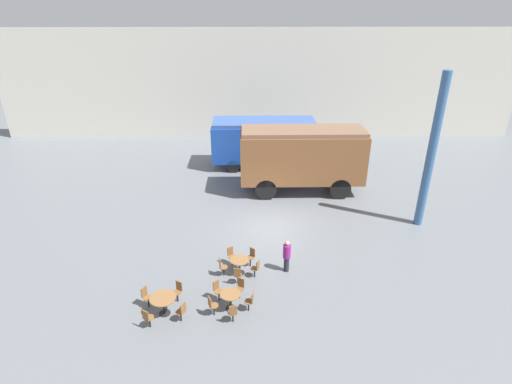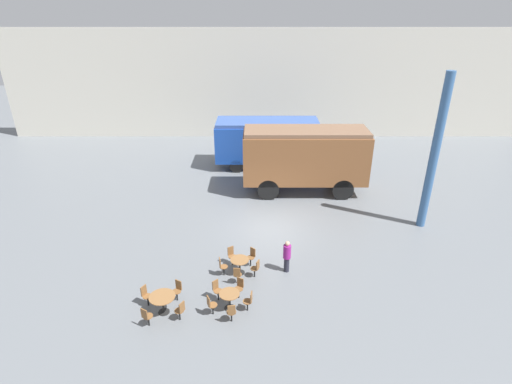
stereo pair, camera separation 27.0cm
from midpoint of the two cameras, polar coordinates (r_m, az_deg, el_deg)
The scene contains 23 objects.
ground_plane at distance 21.22m, azimuth 2.28°, elevation -5.07°, with size 80.00×80.00×0.00m, color slate.
backdrop_wall at distance 34.81m, azimuth 1.30°, elevation 15.07°, with size 44.00×0.15×9.00m.
streamlined_locomotive at distance 28.59m, azimuth 2.90°, elevation 7.45°, with size 8.88×2.79×3.36m.
passenger_coach_wooden at distance 24.43m, azimuth 7.06°, elevation 5.22°, with size 7.44×2.53×4.03m.
cafe_table_near at distance 15.84m, azimuth -3.53°, elevation -14.75°, with size 0.79×0.79×0.73m.
cafe_table_mid at distance 17.62m, azimuth -2.14°, elevation -10.05°, with size 0.81×0.81×0.70m.
cafe_table_far at distance 15.96m, azimuth -12.97°, elevation -14.75°, with size 0.99×0.99×0.77m.
cafe_chair_0 at distance 16.38m, azimuth -2.13°, elevation -13.34°, with size 0.39×0.40×0.87m.
cafe_chair_1 at distance 16.33m, azimuth -5.37°, elevation -13.61°, with size 0.40×0.40×0.87m.
cafe_chair_2 at distance 15.66m, azimuth -6.20°, elevation -15.65°, with size 0.40×0.39×0.87m.
cafe_chair_3 at distance 15.29m, azimuth -3.22°, elevation -16.73°, with size 0.36×0.37×0.87m.
cafe_chair_4 at distance 15.75m, azimuth -0.69°, elevation -15.19°, with size 0.37×0.36×0.87m.
cafe_chair_5 at distance 17.54m, azimuth -4.68°, elevation -10.44°, with size 0.38×0.36×0.87m.
cafe_chair_6 at distance 17.01m, azimuth -2.47°, elevation -11.66°, with size 0.36×0.37×0.87m.
cafe_chair_7 at distance 17.38m, azimuth 0.23°, elevation -10.73°, with size 0.40×0.38×0.87m.
cafe_chair_8 at distance 18.10m, azimuth -0.43°, elevation -9.06°, with size 0.40×0.40×0.87m.
cafe_chair_9 at distance 18.20m, azimuth -3.34°, elevation -8.90°, with size 0.39×0.40×0.87m.
cafe_chair_10 at distance 16.54m, azimuth -15.25°, elevation -13.97°, with size 0.40×0.39×0.87m.
cafe_chair_11 at distance 15.59m, azimuth -15.12°, elevation -16.77°, with size 0.39×0.40×0.87m.
cafe_chair_12 at distance 15.58m, azimuth -10.44°, elevation -16.25°, with size 0.40×0.39×0.87m.
cafe_chair_13 at distance 16.52m, azimuth -10.90°, elevation -13.48°, with size 0.39×0.40×0.87m.
visitor_person at distance 17.61m, azimuth 4.65°, elevation -9.00°, with size 0.34×0.34×1.54m.
support_pillar at distance 21.65m, azimuth 24.19°, elevation 4.96°, with size 0.44×0.44×8.00m.
Camera 2 is at (-0.80, -18.26, 10.76)m, focal length 28.00 mm.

